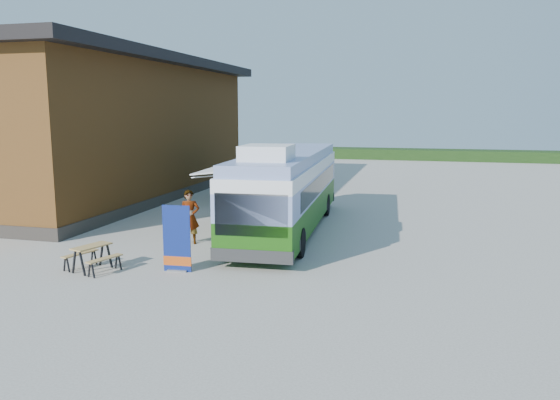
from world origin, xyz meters
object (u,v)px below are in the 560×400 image
(picnic_table, at_px, (92,252))
(banner, at_px, (177,245))
(person_b, at_px, (295,180))
(slurry_tanker, at_px, (249,174))
(person_a, at_px, (190,217))
(bus, at_px, (288,188))

(picnic_table, bearing_deg, banner, 29.61)
(person_b, height_order, slurry_tanker, slurry_tanker)
(person_b, bearing_deg, person_a, 21.76)
(bus, height_order, slurry_tanker, bus)
(person_b, bearing_deg, picnic_table, 17.91)
(person_a, height_order, slurry_tanker, slurry_tanker)
(picnic_table, bearing_deg, person_b, 97.27)
(bus, distance_m, picnic_table, 8.05)
(banner, bearing_deg, bus, 70.49)
(bus, relative_size, banner, 5.97)
(bus, bearing_deg, banner, -109.51)
(banner, distance_m, picnic_table, 2.54)
(person_b, relative_size, slurry_tanker, 0.32)
(bus, xyz_separation_m, person_a, (-2.84, -2.93, -0.75))
(bus, height_order, banner, bus)
(person_a, bearing_deg, picnic_table, -132.09)
(banner, xyz_separation_m, picnic_table, (-2.47, -0.55, -0.24))
(bus, bearing_deg, person_b, 97.92)
(bus, height_order, person_a, bus)
(person_a, relative_size, slurry_tanker, 0.33)
(slurry_tanker, bearing_deg, person_a, -81.53)
(banner, xyz_separation_m, slurry_tanker, (-2.38, 14.27, 0.44))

